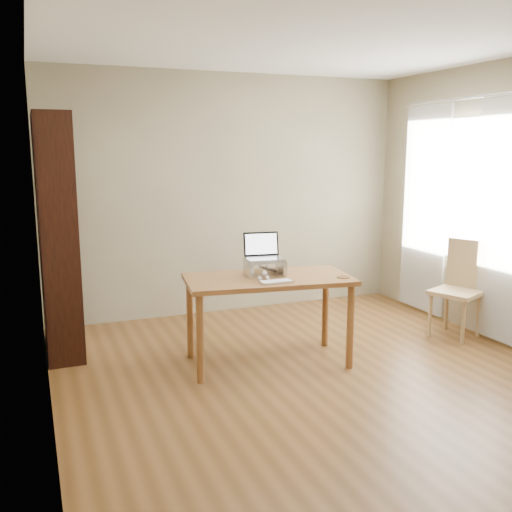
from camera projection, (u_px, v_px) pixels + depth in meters
The scene contains 10 objects.
room at pixel (333, 217), 4.22m from camera, with size 4.04×4.54×2.64m.
bookshelf at pixel (58, 236), 4.99m from camera, with size 0.30×0.90×2.10m.
curtains at pixel (460, 213), 5.65m from camera, with size 0.03×1.90×2.25m.
desk at pixel (268, 289), 4.76m from camera, with size 1.45×0.86×0.75m.
laptop_stand at pixel (265, 265), 4.80m from camera, with size 0.32×0.25×0.13m.
laptop at pixel (262, 252), 4.83m from camera, with size 0.33×0.29×0.22m.
keyboard at pixel (276, 282), 4.53m from camera, with size 0.27×0.12×0.02m.
coaster at pixel (343, 277), 4.73m from camera, with size 0.11×0.11×0.01m, color brown.
cat at pixel (259, 268), 4.82m from camera, with size 0.23×0.47×0.14m.
chair at pixel (463, 286), 5.48m from camera, with size 0.55×0.54×0.94m.
Camera 1 is at (-2.05, -3.67, 1.81)m, focal length 40.00 mm.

